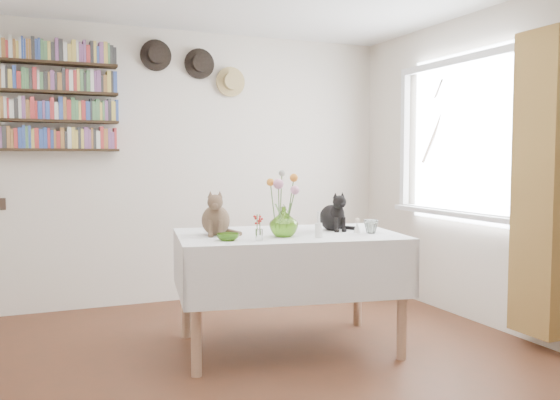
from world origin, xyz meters
name	(u,v)px	position (x,y,z in m)	size (l,w,h in m)	color
room	(276,172)	(0.00, 0.00, 1.25)	(4.08, 4.58, 2.58)	#5B2F1C
window	(457,150)	(1.97, 0.80, 1.40)	(0.12, 1.52, 1.32)	white
curtain	(538,184)	(1.90, -0.12, 1.15)	(0.12, 0.38, 2.10)	brown
dining_table	(288,262)	(0.32, 0.56, 0.61)	(1.65, 1.21, 0.81)	white
tabby_cat	(216,212)	(-0.16, 0.68, 0.96)	(0.21, 0.26, 0.31)	brown
black_cat	(332,211)	(0.69, 0.60, 0.95)	(0.19, 0.24, 0.28)	black
flower_vase	(284,222)	(0.23, 0.41, 0.91)	(0.19, 0.19, 0.20)	#92CF4A
green_bowl	(228,237)	(-0.18, 0.37, 0.83)	(0.14, 0.14, 0.05)	#92CF4A
drinking_glass	(371,226)	(0.86, 0.34, 0.86)	(0.10, 0.10, 0.09)	white
candlestick	(318,229)	(0.41, 0.28, 0.87)	(0.05, 0.05, 0.17)	white
berry_jar	(259,228)	(0.00, 0.29, 0.89)	(0.05, 0.05, 0.19)	white
porcelain_figurine	(357,226)	(0.77, 0.39, 0.86)	(0.06, 0.06, 0.11)	white
flower_bouquet	(283,185)	(0.23, 0.43, 1.15)	(0.17, 0.12, 0.39)	#4C7233
bookshelf_unit	(56,97)	(-1.10, 2.16, 1.84)	(1.00, 0.16, 0.91)	black
wall_hats	(197,67)	(0.12, 2.19, 2.17)	(0.98, 0.09, 0.48)	black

